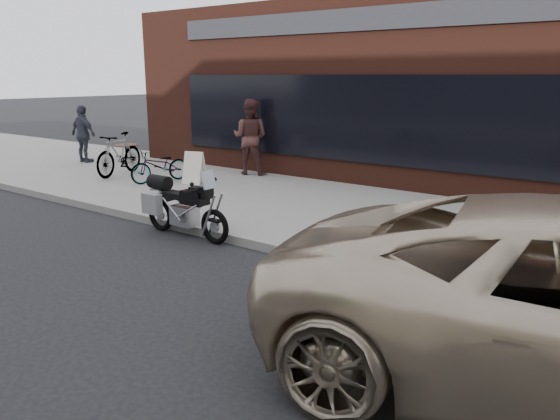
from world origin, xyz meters
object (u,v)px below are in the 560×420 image
motorcycle (180,206)px  cafe_patron_left (250,137)px  cafe_table (126,146)px  cafe_patron_right (83,134)px  bicycle_rear (119,154)px  sandwich_sign (195,168)px  bicycle_front (160,166)px

motorcycle → cafe_patron_left: bearing=116.9°
cafe_table → cafe_patron_right: 1.41m
bicycle_rear → sandwich_sign: size_ratio=2.36×
cafe_patron_right → cafe_patron_left: bearing=-166.9°
bicycle_front → bicycle_rear: bicycle_rear is taller
sandwich_sign → cafe_patron_left: cafe_patron_left is taller
sandwich_sign → cafe_table: size_ratio=1.05×
bicycle_rear → sandwich_sign: bearing=-7.5°
motorcycle → cafe_patron_right: cafe_patron_right is taller
cafe_table → bicycle_front: bearing=-27.6°
sandwich_sign → cafe_patron_right: size_ratio=0.46×
sandwich_sign → cafe_table: sandwich_sign is taller
bicycle_rear → cafe_patron_right: 2.74m
bicycle_front → cafe_patron_left: bearing=77.1°
sandwich_sign → cafe_patron_right: bearing=160.3°
bicycle_front → cafe_patron_right: size_ratio=0.90×
bicycle_front → cafe_patron_right: cafe_patron_right is taller
bicycle_rear → sandwich_sign: (2.39, 0.35, -0.16)m
cafe_table → cafe_patron_right: bearing=-100.7°
bicycle_rear → cafe_patron_right: size_ratio=1.08×
bicycle_front → motorcycle: bearing=-23.4°
bicycle_rear → cafe_patron_right: bearing=148.3°
cafe_table → cafe_patron_right: (-0.25, -1.31, 0.46)m
cafe_patron_left → cafe_patron_right: bearing=-3.6°
bicycle_front → cafe_patron_right: 4.27m
bicycle_rear → bicycle_front: bearing=-15.7°
motorcycle → bicycle_rear: 5.63m
motorcycle → bicycle_front: bearing=143.4°
bicycle_rear → motorcycle: bearing=-43.1°
motorcycle → bicycle_front: (-3.44, 2.58, 0.03)m
cafe_patron_left → motorcycle: bearing=97.9°
bicycle_rear → cafe_table: bearing=123.3°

